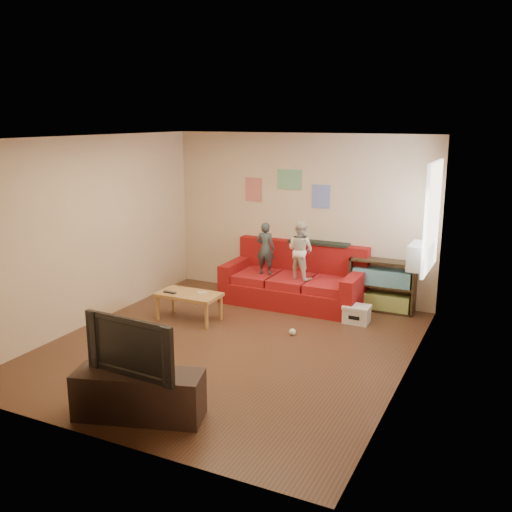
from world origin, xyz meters
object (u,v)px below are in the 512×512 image
at_px(bookshelf, 382,288).
at_px(tv_stand, 139,395).
at_px(sofa, 295,283).
at_px(file_box, 357,314).
at_px(child_a, 265,248).
at_px(coffee_table, 189,297).
at_px(television, 136,344).
at_px(child_b, 300,250).

bearing_deg(bookshelf, tv_stand, -108.10).
height_order(sofa, bookshelf, sofa).
bearing_deg(file_box, child_a, 168.98).
distance_m(coffee_table, bookshelf, 2.98).
height_order(sofa, television, television).
xyz_separation_m(sofa, file_box, (1.17, -0.49, -0.20)).
bearing_deg(child_a, television, 91.78).
bearing_deg(child_b, sofa, -34.14).
distance_m(child_b, bookshelf, 1.40).
bearing_deg(sofa, bookshelf, 9.34).
xyz_separation_m(sofa, tv_stand, (-0.05, -4.08, -0.09)).
relative_size(coffee_table, bookshelf, 0.92).
height_order(child_b, coffee_table, child_b).
height_order(child_a, coffee_table, child_a).
relative_size(coffee_table, file_box, 2.43).
height_order(child_a, file_box, child_a).
distance_m(child_a, file_box, 1.82).
distance_m(bookshelf, file_box, 0.77).
distance_m(bookshelf, television, 4.55).
relative_size(sofa, television, 2.13).
height_order(sofa, tv_stand, sofa).
distance_m(sofa, bookshelf, 1.38).
distance_m(sofa, file_box, 1.28).
distance_m(bookshelf, tv_stand, 4.53).
xyz_separation_m(file_box, tv_stand, (-1.22, -3.59, 0.11)).
xyz_separation_m(coffee_table, file_box, (2.28, 0.96, -0.23)).
relative_size(file_box, television, 0.37).
distance_m(sofa, television, 4.11).
bearing_deg(television, coffee_table, 115.38).
relative_size(coffee_table, tv_stand, 0.72).
distance_m(sofa, coffee_table, 1.83).
relative_size(tv_stand, television, 1.23).
relative_size(child_a, bookshelf, 0.84).
distance_m(sofa, child_b, 0.64).
xyz_separation_m(child_a, child_b, (0.60, 0.00, 0.03)).
height_order(bookshelf, file_box, bookshelf).
distance_m(sofa, child_a, 0.74).
bearing_deg(child_a, child_b, 175.85).
relative_size(child_a, tv_stand, 0.66).
relative_size(bookshelf, file_box, 2.63).
distance_m(child_b, tv_stand, 3.97).
bearing_deg(child_a, sofa, -162.85).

